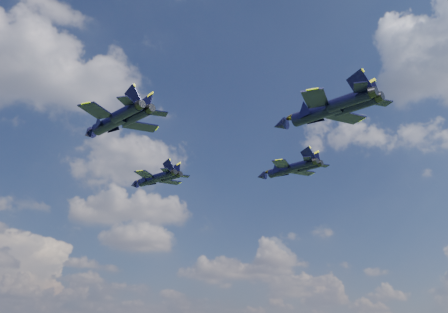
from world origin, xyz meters
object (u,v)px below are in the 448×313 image
jet_lead (149,180)px  jet_right (282,171)px  jet_left (109,124)px  jet_slot (314,113)px

jet_lead → jet_right: jet_right is taller
jet_left → jet_slot: (28.21, -7.59, 2.58)m
jet_lead → jet_right: size_ratio=0.92×
jet_left → jet_slot: bearing=-41.5°
jet_right → jet_slot: size_ratio=0.84×
jet_lead → jet_right: (24.01, -9.44, 1.65)m
jet_left → jet_right: 39.49m
jet_left → jet_right: jet_right is taller
jet_left → jet_slot: size_ratio=0.87×
jet_right → jet_slot: jet_slot is taller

